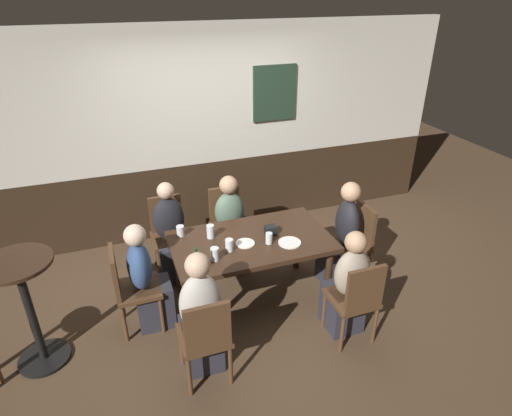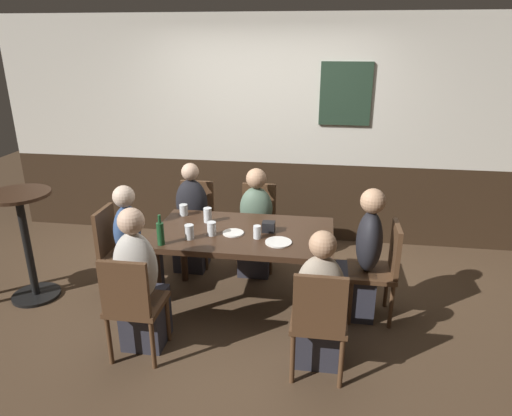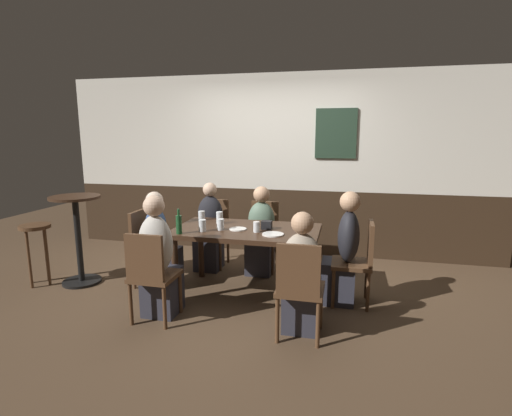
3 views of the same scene
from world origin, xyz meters
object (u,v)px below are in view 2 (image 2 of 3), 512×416
dining_table (244,240)px  pint_glass_pale (257,233)px  chair_left_far (196,217)px  side_bar_table (26,238)px  person_left_far (192,225)px  beer_bottle_green (160,233)px  chair_left_near (132,302)px  person_head_west (134,252)px  highball_clear (189,232)px  chair_head_west (117,248)px  person_mid_far (255,229)px  chair_right_near (319,318)px  pint_glass_stout (184,210)px  plate_white_small (233,233)px  chair_mid_far (258,221)px  beer_glass_tall (208,216)px  chair_head_east (381,266)px  pint_glass_amber (212,229)px  plate_white_large (278,242)px  condiment_caddy (269,227)px  person_right_near (319,309)px  person_head_east (362,264)px

dining_table → pint_glass_pale: size_ratio=13.92×
chair_left_far → side_bar_table: 1.67m
person_left_far → beer_bottle_green: bearing=-86.5°
chair_left_far → side_bar_table: size_ratio=0.84×
chair_left_near → chair_left_far: 1.73m
person_head_west → highball_clear: (0.61, -0.22, 0.33)m
chair_left_far → chair_head_west: size_ratio=1.00×
person_head_west → person_mid_far: bearing=34.2°
chair_right_near → chair_head_west: (-1.88, 0.87, 0.00)m
person_left_far → chair_left_far: bearing=90.0°
pint_glass_stout → plate_white_small: 0.67m
chair_mid_far → chair_head_west: 1.48m
dining_table → chair_head_west: (-1.20, 0.00, -0.16)m
beer_glass_tall → side_bar_table: bearing=-168.8°
chair_head_east → pint_glass_pale: chair_head_east is taller
pint_glass_amber → plate_white_large: size_ratio=0.54×
condiment_caddy → highball_clear: bearing=-158.6°
chair_right_near → beer_glass_tall: chair_right_near is taller
dining_table → chair_right_near: chair_right_near is taller
chair_left_near → pint_glass_pale: bearing=42.1°
person_mid_far → plate_white_large: bearing=-69.8°
dining_table → side_bar_table: (-2.00, -0.15, -0.04)m
pint_glass_stout → side_bar_table: size_ratio=0.10×
chair_right_near → highball_clear: size_ratio=7.01×
chair_head_east → beer_glass_tall: 1.60m
condiment_caddy → side_bar_table: 2.23m
highball_clear → plate_white_large: (0.75, 0.03, -0.05)m
chair_head_east → side_bar_table: 3.21m
pint_glass_pale → condiment_caddy: pint_glass_pale is taller
person_right_near → person_left_far: size_ratio=0.97×
person_head_west → pint_glass_amber: bearing=-8.3°
chair_left_far → plate_white_small: 1.13m
person_mid_far → pint_glass_amber: bearing=-107.5°
chair_mid_far → condiment_caddy: chair_mid_far is taller
person_left_far → plate_white_large: size_ratio=5.11×
person_right_near → condiment_caddy: person_right_near is taller
chair_right_near → pint_glass_stout: chair_right_near is taller
chair_mid_far → pint_glass_pale: (0.14, -0.99, 0.29)m
chair_left_far → pint_glass_amber: bearing=-66.3°
chair_head_east → person_head_west: 2.23m
person_head_east → highball_clear: size_ratio=9.44×
chair_left_far → beer_bottle_green: size_ratio=3.38×
pint_glass_pale → plate_white_large: pint_glass_pale is taller
person_head_east → pint_glass_pale: bearing=-172.4°
highball_clear → pint_glass_stout: (-0.21, 0.53, -0.01)m
dining_table → pint_glass_amber: (-0.26, -0.11, 0.14)m
dining_table → person_head_west: person_head_west is taller
chair_mid_far → condiment_caddy: size_ratio=8.00×
person_head_east → plate_white_small: person_head_east is taller
pint_glass_stout → condiment_caddy: pint_glass_stout is taller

